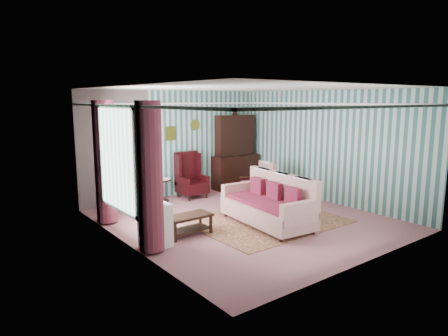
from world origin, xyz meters
TOP-DOWN VIEW (x-y plane):
  - floor at (0.00, 0.00)m, footprint 6.00×6.00m
  - room_shell at (-0.62, 0.18)m, footprint 5.53×6.02m
  - bookcase at (-1.35, 2.84)m, footprint 0.80×0.28m
  - dresser_hutch at (1.90, 2.72)m, footprint 1.50×0.56m
  - wingback_left at (-1.60, 2.45)m, footprint 0.76×0.80m
  - wingback_right at (0.15, 2.45)m, footprint 0.76×0.80m
  - seated_woman at (-1.60, 2.45)m, footprint 0.44×0.40m
  - round_side_table at (-0.70, 2.60)m, footprint 0.50×0.50m
  - nest_table at (2.47, 0.90)m, footprint 0.45×0.38m
  - plant_stand at (-2.40, -0.30)m, footprint 0.55×0.35m
  - rug at (0.30, -0.30)m, footprint 3.20×2.60m
  - sofa at (0.10, -0.56)m, footprint 1.32×2.32m
  - floral_armchair at (1.35, 1.15)m, footprint 0.92×0.99m
  - coffee_table at (-1.57, -0.09)m, footprint 0.94×0.48m
  - potted_plant_a at (-2.47, -0.38)m, footprint 0.48×0.44m
  - potted_plant_b at (-2.32, -0.23)m, footprint 0.29×0.26m
  - potted_plant_c at (-2.44, -0.29)m, footprint 0.28×0.28m

SIDE VIEW (x-z plane):
  - floor at x=0.00m, z-range 0.00..0.00m
  - rug at x=0.30m, z-range 0.00..0.01m
  - coffee_table at x=-1.57m, z-range 0.00..0.41m
  - nest_table at x=2.47m, z-range 0.00..0.54m
  - round_side_table at x=-0.70m, z-range 0.00..0.60m
  - plant_stand at x=-2.40m, z-range 0.00..0.80m
  - sofa at x=0.10m, z-range 0.00..1.04m
  - floral_armchair at x=1.35m, z-range 0.00..1.06m
  - seated_woman at x=-1.60m, z-range 0.00..1.18m
  - wingback_left at x=-1.60m, z-range 0.00..1.25m
  - wingback_right at x=0.15m, z-range 0.00..1.25m
  - potted_plant_c at x=-2.44m, z-range 0.80..1.21m
  - potted_plant_b at x=-2.32m, z-range 0.80..1.23m
  - potted_plant_a at x=-2.47m, z-range 0.80..1.26m
  - bookcase at x=-1.35m, z-range 0.00..2.24m
  - dresser_hutch at x=1.90m, z-range 0.00..2.36m
  - room_shell at x=-0.62m, z-range 0.55..3.46m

